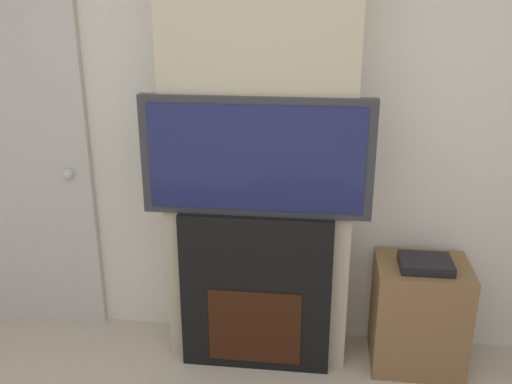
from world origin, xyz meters
TOP-DOWN VIEW (x-y plane):
  - wall_back at (0.00, 2.03)m, footprint 6.00×0.06m
  - chimney_breast at (0.00, 1.84)m, footprint 0.97×0.32m
  - fireplace at (0.00, 1.68)m, footprint 0.80×0.15m
  - television at (0.00, 1.68)m, footprint 1.16×0.07m
  - media_stand at (0.88, 1.78)m, footprint 0.49×0.39m
  - entry_door at (-1.39, 1.97)m, footprint 0.80×0.09m

SIDE VIEW (x-z plane):
  - media_stand at x=0.88m, z-range -0.02..0.64m
  - fireplace at x=0.00m, z-range 0.00..0.89m
  - entry_door at x=-1.39m, z-range 0.00..2.05m
  - television at x=0.00m, z-range 0.89..1.50m
  - wall_back at x=0.00m, z-range 0.00..2.70m
  - chimney_breast at x=0.00m, z-range 0.00..2.70m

